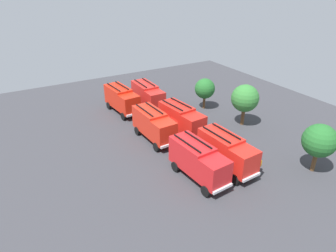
{
  "coord_description": "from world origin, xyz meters",
  "views": [
    {
      "loc": [
        29.75,
        -17.24,
        18.76
      ],
      "look_at": [
        0.0,
        0.0,
        1.4
      ],
      "focal_mm": 32.11,
      "sensor_mm": 36.0,
      "label": 1
    }
  ],
  "objects_px": {
    "fire_truck_0": "(122,99)",
    "fire_truck_2": "(198,160)",
    "fire_truck_4": "(181,118)",
    "tree_2": "(320,141)",
    "firefighter_2": "(243,152)",
    "tree_1": "(245,98)",
    "fire_truck_3": "(148,95)",
    "traffic_cone_0": "(229,145)",
    "fire_truck_1": "(154,124)",
    "fire_truck_5": "(227,151)",
    "firefighter_1": "(160,97)",
    "tree_0": "(205,89)",
    "firefighter_0": "(259,165)"
  },
  "relations": [
    {
      "from": "fire_truck_1",
      "to": "tree_2",
      "type": "distance_m",
      "value": 18.6
    },
    {
      "from": "fire_truck_1",
      "to": "fire_truck_3",
      "type": "bearing_deg",
      "value": 155.1
    },
    {
      "from": "firefighter_2",
      "to": "fire_truck_4",
      "type": "bearing_deg",
      "value": 126.76
    },
    {
      "from": "firefighter_2",
      "to": "tree_1",
      "type": "height_order",
      "value": "tree_1"
    },
    {
      "from": "tree_2",
      "to": "firefighter_2",
      "type": "bearing_deg",
      "value": -137.65
    },
    {
      "from": "fire_truck_1",
      "to": "firefighter_0",
      "type": "distance_m",
      "value": 13.49
    },
    {
      "from": "fire_truck_2",
      "to": "fire_truck_4",
      "type": "bearing_deg",
      "value": 153.38
    },
    {
      "from": "fire_truck_5",
      "to": "tree_1",
      "type": "distance_m",
      "value": 11.51
    },
    {
      "from": "fire_truck_2",
      "to": "firefighter_1",
      "type": "xyz_separation_m",
      "value": [
        -19.94,
        6.57,
        -1.27
      ]
    },
    {
      "from": "firefighter_1",
      "to": "tree_0",
      "type": "xyz_separation_m",
      "value": [
        5.56,
        4.74,
        2.33
      ]
    },
    {
      "from": "fire_truck_4",
      "to": "firefighter_1",
      "type": "relative_size",
      "value": 4.64
    },
    {
      "from": "fire_truck_3",
      "to": "fire_truck_5",
      "type": "relative_size",
      "value": 0.98
    },
    {
      "from": "fire_truck_2",
      "to": "tree_1",
      "type": "height_order",
      "value": "tree_1"
    },
    {
      "from": "fire_truck_0",
      "to": "fire_truck_1",
      "type": "xyz_separation_m",
      "value": [
        9.98,
        0.18,
        0.0
      ]
    },
    {
      "from": "fire_truck_0",
      "to": "fire_truck_5",
      "type": "height_order",
      "value": "same"
    },
    {
      "from": "fire_truck_0",
      "to": "firefighter_1",
      "type": "relative_size",
      "value": 4.62
    },
    {
      "from": "fire_truck_5",
      "to": "firefighter_0",
      "type": "height_order",
      "value": "fire_truck_5"
    },
    {
      "from": "fire_truck_4",
      "to": "tree_2",
      "type": "distance_m",
      "value": 16.2
    },
    {
      "from": "tree_1",
      "to": "tree_2",
      "type": "xyz_separation_m",
      "value": [
        12.16,
        -1.18,
        -0.24
      ]
    },
    {
      "from": "firefighter_0",
      "to": "firefighter_1",
      "type": "distance_m",
      "value": 22.48
    },
    {
      "from": "fire_truck_1",
      "to": "fire_truck_5",
      "type": "height_order",
      "value": "same"
    },
    {
      "from": "firefighter_2",
      "to": "tree_2",
      "type": "distance_m",
      "value": 7.83
    },
    {
      "from": "firefighter_0",
      "to": "tree_2",
      "type": "height_order",
      "value": "tree_2"
    },
    {
      "from": "firefighter_1",
      "to": "traffic_cone_0",
      "type": "height_order",
      "value": "firefighter_1"
    },
    {
      "from": "firefighter_0",
      "to": "traffic_cone_0",
      "type": "height_order",
      "value": "firefighter_0"
    },
    {
      "from": "tree_0",
      "to": "traffic_cone_0",
      "type": "xyz_separation_m",
      "value": [
        11.25,
        -4.45,
        -2.89
      ]
    },
    {
      "from": "traffic_cone_0",
      "to": "fire_truck_4",
      "type": "bearing_deg",
      "value": -152.55
    },
    {
      "from": "fire_truck_0",
      "to": "fire_truck_2",
      "type": "relative_size",
      "value": 1.0
    },
    {
      "from": "fire_truck_1",
      "to": "firefighter_1",
      "type": "relative_size",
      "value": 4.57
    },
    {
      "from": "fire_truck_0",
      "to": "firefighter_1",
      "type": "height_order",
      "value": "fire_truck_0"
    },
    {
      "from": "traffic_cone_0",
      "to": "tree_1",
      "type": "bearing_deg",
      "value": 124.63
    },
    {
      "from": "fire_truck_3",
      "to": "traffic_cone_0",
      "type": "height_order",
      "value": "fire_truck_3"
    },
    {
      "from": "fire_truck_2",
      "to": "tree_0",
      "type": "relative_size",
      "value": 1.54
    },
    {
      "from": "tree_2",
      "to": "fire_truck_5",
      "type": "bearing_deg",
      "value": -123.31
    },
    {
      "from": "fire_truck_5",
      "to": "tree_1",
      "type": "relative_size",
      "value": 1.27
    },
    {
      "from": "fire_truck_4",
      "to": "traffic_cone_0",
      "type": "bearing_deg",
      "value": 21.59
    },
    {
      "from": "fire_truck_0",
      "to": "tree_2",
      "type": "height_order",
      "value": "tree_2"
    },
    {
      "from": "tree_0",
      "to": "tree_2",
      "type": "relative_size",
      "value": 0.88
    },
    {
      "from": "firefighter_2",
      "to": "fire_truck_0",
      "type": "bearing_deg",
      "value": 129.22
    },
    {
      "from": "tree_1",
      "to": "tree_2",
      "type": "relative_size",
      "value": 1.07
    },
    {
      "from": "tree_0",
      "to": "tree_2",
      "type": "height_order",
      "value": "tree_2"
    },
    {
      "from": "fire_truck_3",
      "to": "fire_truck_5",
      "type": "xyz_separation_m",
      "value": [
        18.93,
        -0.18,
        0.0
      ]
    },
    {
      "from": "fire_truck_1",
      "to": "fire_truck_4",
      "type": "distance_m",
      "value": 3.88
    },
    {
      "from": "firefighter_0",
      "to": "tree_1",
      "type": "relative_size",
      "value": 0.32
    },
    {
      "from": "fire_truck_0",
      "to": "tree_0",
      "type": "relative_size",
      "value": 1.54
    },
    {
      "from": "fire_truck_1",
      "to": "fire_truck_5",
      "type": "xyz_separation_m",
      "value": [
        9.46,
        3.76,
        0.0
      ]
    },
    {
      "from": "fire_truck_3",
      "to": "traffic_cone_0",
      "type": "xyz_separation_m",
      "value": [
        15.78,
        3.04,
        -1.83
      ]
    },
    {
      "from": "fire_truck_2",
      "to": "fire_truck_3",
      "type": "height_order",
      "value": "same"
    },
    {
      "from": "fire_truck_1",
      "to": "fire_truck_3",
      "type": "xyz_separation_m",
      "value": [
        -9.47,
        3.94,
        0.0
      ]
    },
    {
      "from": "fire_truck_4",
      "to": "firefighter_0",
      "type": "bearing_deg",
      "value": 5.11
    }
  ]
}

